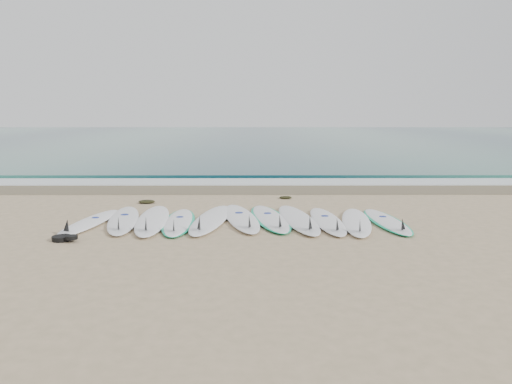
{
  "coord_description": "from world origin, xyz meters",
  "views": [
    {
      "loc": [
        0.3,
        -9.5,
        2.13
      ],
      "look_at": [
        0.34,
        1.22,
        0.4
      ],
      "focal_mm": 35.0,
      "sensor_mm": 36.0,
      "label": 1
    }
  ],
  "objects_px": {
    "surfboard_5": "(242,218)",
    "surfboard_10": "(387,221)",
    "surfboard_0": "(88,222)",
    "leash_coil": "(64,238)"
  },
  "relations": [
    {
      "from": "surfboard_0",
      "to": "leash_coil",
      "type": "relative_size",
      "value": 5.39
    },
    {
      "from": "surfboard_0",
      "to": "surfboard_5",
      "type": "distance_m",
      "value": 2.92
    },
    {
      "from": "surfboard_5",
      "to": "surfboard_10",
      "type": "relative_size",
      "value": 1.17
    },
    {
      "from": "leash_coil",
      "to": "surfboard_5",
      "type": "bearing_deg",
      "value": 27.74
    },
    {
      "from": "surfboard_0",
      "to": "leash_coil",
      "type": "distance_m",
      "value": 1.17
    },
    {
      "from": "surfboard_5",
      "to": "surfboard_10",
      "type": "xyz_separation_m",
      "value": [
        2.81,
        -0.24,
        -0.02
      ]
    },
    {
      "from": "surfboard_10",
      "to": "leash_coil",
      "type": "xyz_separation_m",
      "value": [
        -5.73,
        -1.3,
        0.0
      ]
    },
    {
      "from": "surfboard_5",
      "to": "surfboard_10",
      "type": "height_order",
      "value": "surfboard_5"
    },
    {
      "from": "surfboard_0",
      "to": "surfboard_10",
      "type": "bearing_deg",
      "value": 8.22
    },
    {
      "from": "surfboard_5",
      "to": "surfboard_0",
      "type": "bearing_deg",
      "value": 177.23
    }
  ]
}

